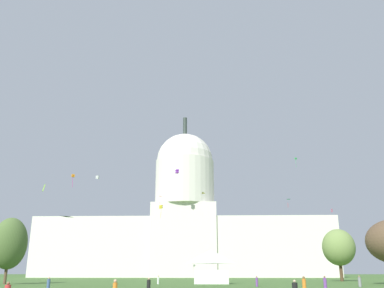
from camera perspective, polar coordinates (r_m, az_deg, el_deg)
The scene contains 22 objects.
capitol_building at distance 178.12m, azimuth -1.04°, elevation -11.09°, with size 123.15×25.50×69.59m.
event_tent at distance 81.72m, azimuth 2.65°, elevation -16.50°, with size 6.73×4.73×6.21m.
tree_east_far at distance 110.89m, azimuth 19.58°, elevation -13.29°, with size 8.33×8.27×12.38m.
tree_west_far at distance 87.36m, azimuth -23.87°, elevation -12.42°, with size 8.54×8.72×12.13m.
person_white_near_tent at distance 80.66m, azimuth -4.69°, elevation -18.21°, with size 0.43×0.43×1.55m.
person_black_front_right at distance 52.34m, azimuth -6.01°, elevation -18.78°, with size 0.58×0.58×1.51m.
person_grey_back_right at distance 70.41m, azimuth 22.13°, elevation -17.21°, with size 0.47×0.47×1.62m.
person_denim_edge_east at distance 50.96m, azimuth -19.21°, elevation -17.92°, with size 0.50×0.50×1.63m.
person_purple_deep_crowd at distance 55.86m, azimuth 17.90°, elevation -17.88°, with size 0.56×0.56×1.70m.
person_purple_front_left at distance 67.51m, azimuth 8.94°, elevation -18.27°, with size 0.49×0.49×1.56m.
person_orange_lawn_far_left at distance 47.47m, azimuth 15.23°, elevation -18.32°, with size 0.57×0.57×1.73m.
kite_orange_mid at distance 102.61m, azimuth -16.09°, elevation -4.27°, with size 0.90×0.90×3.18m.
kite_gold_mid at distance 102.14m, azimuth 1.35°, elevation -7.06°, with size 1.09×1.80×0.35m.
kite_turquoise_mid at distance 122.17m, azimuth 12.97°, elevation -7.61°, with size 1.24×1.57×2.17m.
kite_white_mid at distance 120.69m, azimuth -12.90°, elevation -4.49°, with size 0.89×0.92×0.93m.
kite_black_low at distance 59.26m, azimuth -16.46°, elevation -9.99°, with size 1.75×1.95×0.16m.
kite_yellow_mid at distance 137.43m, azimuth -4.31°, elevation -8.65°, with size 1.12×1.19×4.19m.
kite_green_high at distance 161.01m, azimuth 14.12°, elevation -1.99°, with size 0.89×0.92×3.77m.
kite_lime_low at distance 86.40m, azimuth -19.76°, elevation -5.72°, with size 0.60×0.74×1.45m.
kite_pink_mid at distance 119.37m, azimuth 18.74°, elevation -8.69°, with size 0.80×0.87×1.08m.
kite_red_mid at distance 143.30m, azimuth -4.48°, elevation -7.34°, with size 1.36×1.14×2.76m.
kite_violet_high at distance 157.37m, azimuth -2.06°, elevation -3.80°, with size 1.54×1.56×1.52m.
Camera 1 is at (5.34, -26.56, 2.17)m, focal length 38.65 mm.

